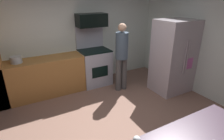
{
  "coord_description": "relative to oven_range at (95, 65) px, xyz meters",
  "views": [
    {
      "loc": [
        -1.3,
        -2.25,
        2.23
      ],
      "look_at": [
        0.11,
        0.3,
        1.05
      ],
      "focal_mm": 29.1,
      "sensor_mm": 36.0,
      "label": 1
    }
  ],
  "objects": [
    {
      "name": "lower_cabinet_run",
      "position": [
        -1.4,
        0.01,
        -0.07
      ],
      "size": [
        2.4,
        0.6,
        0.9
      ],
      "primitive_type": "cube",
      "color": "#AA7137",
      "rests_on": "ground"
    },
    {
      "name": "wall_back",
      "position": [
        -0.5,
        0.37,
        0.78
      ],
      "size": [
        5.2,
        0.12,
        2.6
      ],
      "primitive_type": "cube",
      "color": "silver",
      "rests_on": "ground"
    },
    {
      "name": "stock_pot",
      "position": [
        -1.82,
        0.01,
        0.46
      ],
      "size": [
        0.24,
        0.24,
        0.15
      ],
      "primitive_type": "cylinder",
      "color": "silver",
      "rests_on": "lower_cabinet_run"
    },
    {
      "name": "refrigerator",
      "position": [
        1.53,
        -1.28,
        0.36
      ],
      "size": [
        0.9,
        0.74,
        1.76
      ],
      "color": "#BCB1BA",
      "rests_on": "ground"
    },
    {
      "name": "ground_plane",
      "position": [
        -0.5,
        -1.97,
        -0.53
      ],
      "size": [
        5.2,
        4.8,
        0.02
      ],
      "primitive_type": "cube",
      "color": "#7E5C4E"
    },
    {
      "name": "oven_range",
      "position": [
        0.0,
        0.0,
        0.0
      ],
      "size": [
        0.76,
        0.65,
        1.53
      ],
      "color": "#B2B6C6",
      "rests_on": "ground"
    },
    {
      "name": "person_cook",
      "position": [
        0.43,
        -0.67,
        0.42
      ],
      "size": [
        0.31,
        0.3,
        1.68
      ],
      "color": "#515151",
      "rests_on": "ground"
    },
    {
      "name": "wine_glass_mid",
      "position": [
        -0.98,
        -3.21,
        0.5
      ],
      "size": [
        0.07,
        0.07,
        0.16
      ],
      "color": "silver",
      "rests_on": "counter_island"
    },
    {
      "name": "microwave",
      "position": [
        0.0,
        0.09,
        1.17
      ],
      "size": [
        0.74,
        0.38,
        0.33
      ],
      "primitive_type": "cube",
      "color": "black",
      "rests_on": "oven_range"
    },
    {
      "name": "wall_right",
      "position": [
        2.04,
        -1.97,
        0.78
      ],
      "size": [
        0.12,
        4.8,
        2.6
      ],
      "primitive_type": "cube",
      "color": "silver",
      "rests_on": "ground"
    }
  ]
}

